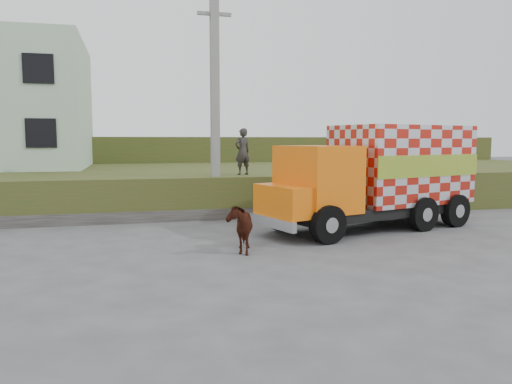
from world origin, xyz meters
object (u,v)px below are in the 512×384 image
object	(u,v)px
cow	(239,227)
utility_pole	(215,104)
pedestrian	(243,152)
cargo_truck	(379,176)

from	to	relation	value
cow	utility_pole	bearing A→B (deg)	96.54
utility_pole	pedestrian	distance (m)	2.16
cargo_truck	cow	bearing A→B (deg)	-172.79
utility_pole	pedestrian	world-z (taller)	utility_pole
utility_pole	pedestrian	xyz separation A→B (m)	(1.15, 0.67, -1.70)
cow	pedestrian	world-z (taller)	pedestrian
utility_pole	cargo_truck	xyz separation A→B (m)	(4.69, -3.41, -2.39)
cargo_truck	pedestrian	bearing A→B (deg)	114.36
cargo_truck	pedestrian	distance (m)	5.44
utility_pole	cow	bearing A→B (deg)	-93.70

